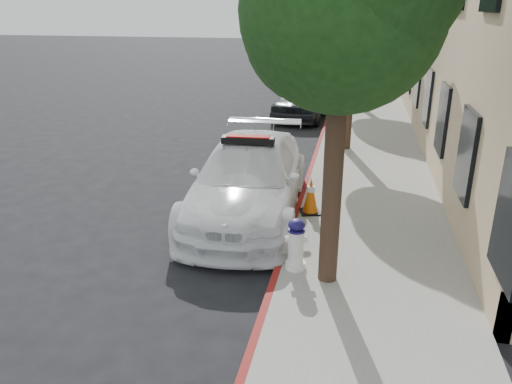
{
  "coord_description": "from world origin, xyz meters",
  "views": [
    {
      "loc": [
        3.19,
        -9.17,
        4.32
      ],
      "look_at": [
        1.42,
        -0.55,
        1.0
      ],
      "focal_mm": 35.0,
      "sensor_mm": 36.0,
      "label": 1
    }
  ],
  "objects_px": {
    "fire_hydrant": "(296,245)",
    "traffic_cone": "(311,195)",
    "parked_car_mid": "(304,97)",
    "parked_car_far": "(319,80)",
    "police_car": "(248,179)"
  },
  "relations": [
    {
      "from": "parked_car_far",
      "to": "fire_hydrant",
      "type": "distance_m",
      "value": 17.73
    },
    {
      "from": "parked_car_far",
      "to": "fire_hydrant",
      "type": "bearing_deg",
      "value": -79.85
    },
    {
      "from": "police_car",
      "to": "fire_hydrant",
      "type": "bearing_deg",
      "value": -64.41
    },
    {
      "from": "traffic_cone",
      "to": "parked_car_far",
      "type": "bearing_deg",
      "value": 94.31
    },
    {
      "from": "parked_car_mid",
      "to": "parked_car_far",
      "type": "xyz_separation_m",
      "value": [
        0.16,
        4.93,
        0.02
      ]
    },
    {
      "from": "fire_hydrant",
      "to": "traffic_cone",
      "type": "xyz_separation_m",
      "value": [
        0.0,
        2.44,
        -0.04
      ]
    },
    {
      "from": "police_car",
      "to": "parked_car_mid",
      "type": "bearing_deg",
      "value": 86.57
    },
    {
      "from": "traffic_cone",
      "to": "parked_car_mid",
      "type": "bearing_deg",
      "value": 97.2
    },
    {
      "from": "fire_hydrant",
      "to": "traffic_cone",
      "type": "bearing_deg",
      "value": 80.37
    },
    {
      "from": "police_car",
      "to": "parked_car_far",
      "type": "xyz_separation_m",
      "value": [
        0.2,
        15.23,
        0.01
      ]
    },
    {
      "from": "fire_hydrant",
      "to": "parked_car_mid",
      "type": "bearing_deg",
      "value": 86.21
    },
    {
      "from": "parked_car_far",
      "to": "traffic_cone",
      "type": "xyz_separation_m",
      "value": [
        1.15,
        -15.25,
        -0.27
      ]
    },
    {
      "from": "parked_car_mid",
      "to": "traffic_cone",
      "type": "height_order",
      "value": "parked_car_mid"
    },
    {
      "from": "fire_hydrant",
      "to": "traffic_cone",
      "type": "height_order",
      "value": "fire_hydrant"
    },
    {
      "from": "police_car",
      "to": "parked_car_far",
      "type": "bearing_deg",
      "value": 86.07
    }
  ]
}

